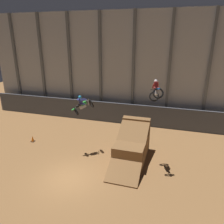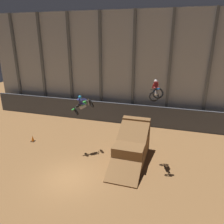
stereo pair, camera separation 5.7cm
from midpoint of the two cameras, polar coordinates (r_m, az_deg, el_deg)
The scene contains 7 objects.
ground_plane at distance 16.30m, azimuth -11.14°, elevation -16.67°, with size 60.00×60.00×0.00m, color olive.
arena_back_wall at distance 24.87m, azimuth 1.21°, elevation 11.31°, with size 32.00×0.40×12.07m.
lower_barrier at distance 24.92m, azimuth 0.40°, elevation -0.18°, with size 31.36×0.20×2.36m.
dirt_ramp at distance 17.97m, azimuth 5.19°, elevation -8.85°, with size 2.35×5.65×3.04m.
rider_bike_left_air at distance 17.69m, azimuth -7.77°, elevation 1.82°, with size 1.70×1.69×1.66m.
rider_bike_right_air at distance 15.25m, azimuth 11.31°, elevation 5.27°, with size 1.17×1.81×1.66m.
traffic_cone_near_ramp at distance 22.09m, azimuth -20.11°, elevation -6.58°, with size 0.36×0.36×0.58m.
Camera 1 is at (6.59, -11.51, 9.46)m, focal length 35.00 mm.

